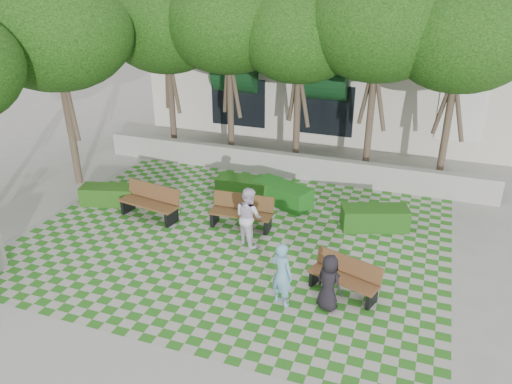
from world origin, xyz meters
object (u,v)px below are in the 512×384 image
at_px(person_white, 249,216).
at_px(bench_east, 345,277).
at_px(bench_mid, 241,212).
at_px(hedge_midright, 283,194).
at_px(hedge_midleft, 246,187).
at_px(hedge_west, 109,195).
at_px(person_dark, 329,282).
at_px(bench_west, 150,202).
at_px(person_blue, 282,274).
at_px(hedge_east, 375,218).

bearing_deg(person_white, bench_east, -173.18).
height_order(bench_mid, person_white, person_white).
height_order(hedge_midright, hedge_midleft, hedge_midright).
distance_m(hedge_west, person_white, 5.45).
height_order(bench_east, hedge_midright, bench_east).
bearing_deg(person_dark, bench_mid, -15.63).
bearing_deg(hedge_midleft, bench_mid, -72.27).
bearing_deg(bench_mid, bench_west, -175.48).
height_order(person_blue, person_white, person_white).
bearing_deg(hedge_east, person_dark, -96.56).
height_order(bench_west, hedge_east, bench_west).
height_order(bench_west, person_blue, person_blue).
xyz_separation_m(bench_east, person_blue, (-1.31, -0.94, 0.38)).
bearing_deg(bench_mid, hedge_west, 177.36).
xyz_separation_m(hedge_west, person_dark, (8.12, -3.04, 0.39)).
distance_m(hedge_west, person_blue, 7.79).
relative_size(bench_mid, person_dark, 1.39).
bearing_deg(person_white, person_blue, 157.92).
bearing_deg(hedge_midleft, person_dark, -51.98).
relative_size(bench_east, hedge_east, 0.92).
distance_m(bench_east, hedge_east, 3.59).
distance_m(bench_mid, person_blue, 3.98).
bearing_deg(bench_mid, person_dark, -44.85).
bearing_deg(hedge_midleft, bench_east, -45.97).
distance_m(hedge_midright, hedge_midleft, 1.38).
distance_m(bench_east, person_dark, 0.81).
bearing_deg(hedge_east, bench_west, -166.49).
relative_size(bench_east, person_dark, 1.30).
bearing_deg(bench_mid, hedge_midleft, 105.16).
bearing_deg(person_white, bench_west, 23.66).
bearing_deg(bench_east, bench_west, -178.83).
bearing_deg(person_white, hedge_west, 22.59).
relative_size(person_dark, person_white, 0.80).
distance_m(bench_mid, hedge_east, 4.04).
bearing_deg(person_white, hedge_midright, -60.59).
bearing_deg(bench_east, bench_mid, 164.93).
relative_size(hedge_midright, hedge_midleft, 1.03).
bearing_deg(hedge_midright, bench_east, -56.05).
bearing_deg(bench_west, hedge_midleft, 56.83).
xyz_separation_m(bench_east, person_dark, (-0.25, -0.73, 0.26)).
bearing_deg(hedge_east, person_white, -146.64).
xyz_separation_m(hedge_west, person_white, (5.35, -0.89, 0.56)).
xyz_separation_m(person_blue, person_dark, (1.07, 0.21, -0.11)).
height_order(bench_mid, hedge_east, bench_mid).
relative_size(bench_east, bench_mid, 0.94).
height_order(bench_east, hedge_east, bench_east).
relative_size(person_blue, person_dark, 1.16).
height_order(bench_east, hedge_midleft, bench_east).
xyz_separation_m(hedge_midleft, person_blue, (2.95, -5.34, 0.47)).
bearing_deg(bench_east, hedge_west, -177.75).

